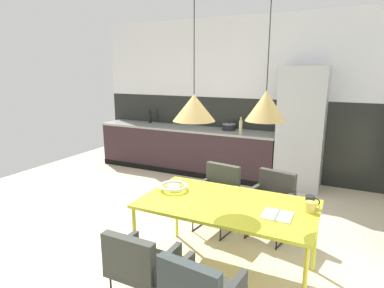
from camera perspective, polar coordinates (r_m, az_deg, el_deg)
name	(u,v)px	position (r m, az deg, el deg)	size (l,w,h in m)	color
ground_plane	(173,247)	(3.89, -3.44, -17.73)	(8.17, 8.17, 0.00)	beige
back_wall_splashback_dark	(249,137)	(6.26, 10.01, 1.23)	(6.29, 0.12, 1.47)	black
back_wall_panel_upper	(252,58)	(6.14, 10.56, 14.78)	(6.29, 0.12, 1.47)	silver
kitchen_counter	(185,149)	(6.43, -1.31, -0.92)	(3.62, 0.63, 0.89)	#312124
refrigerator_column	(301,129)	(5.67, 18.70, 2.51)	(0.73, 0.60, 2.05)	#ADAFB2
dining_table	(227,207)	(3.16, 6.22, -10.97)	(1.64, 0.93, 0.75)	gold
armchair_facing_counter	(218,189)	(4.11, 4.62, -7.95)	(0.55, 0.54, 0.82)	#383A35
armchair_corner_seat	(272,196)	(4.04, 13.97, -8.92)	(0.57, 0.56, 0.79)	#383A35
armchair_by_stool	(139,261)	(2.78, -9.42, -19.76)	(0.49, 0.47, 0.76)	#383A35
fruit_bowl	(173,186)	(3.42, -3.32, -7.48)	(0.31, 0.31, 0.06)	silver
open_book	(277,215)	(2.95, 14.82, -12.07)	(0.25, 0.24, 0.02)	white
mug_white_ceramic	(310,201)	(3.20, 20.14, -9.50)	(0.13, 0.08, 0.11)	black
mug_short_terracotta	(310,207)	(3.10, 20.16, -10.39)	(0.13, 0.09, 0.10)	gold
cooking_pot	(229,127)	(6.04, 6.53, 3.00)	(0.24, 0.24, 0.15)	black
bottle_oil_tall	(241,127)	(5.67, 8.57, 2.98)	(0.06, 0.06, 0.31)	tan
bottle_wine_green	(150,117)	(6.89, -7.44, 4.76)	(0.07, 0.07, 0.31)	black
pendant_lamp_over_table_near	(194,108)	(2.99, 0.37, 6.45)	(0.40, 0.40, 1.37)	black
pendant_lamp_over_table_far	(266,106)	(2.78, 12.91, 6.58)	(0.34, 0.34, 1.32)	black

